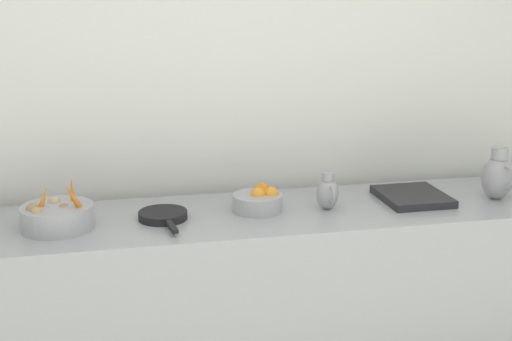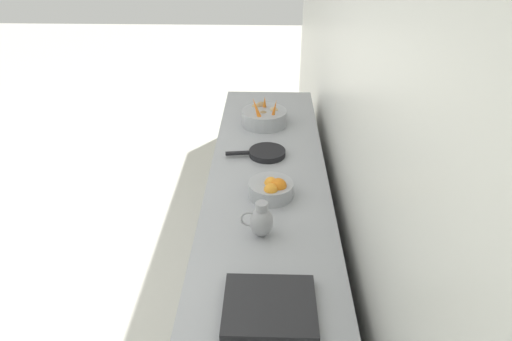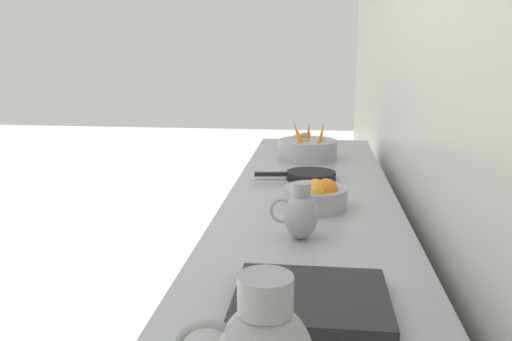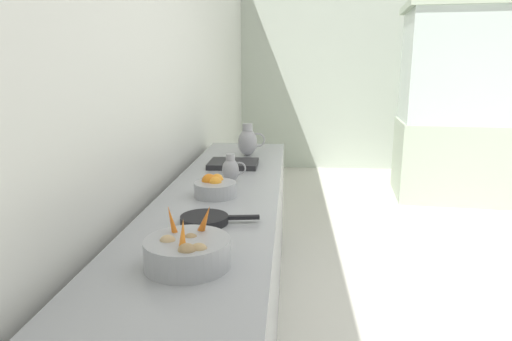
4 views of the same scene
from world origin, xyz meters
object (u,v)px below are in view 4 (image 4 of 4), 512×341
vegetable_colander (187,252)px  skillet_on_counter (206,219)px  metal_pitcher_tall (248,141)px  glass_block_booth (456,105)px  metal_pitcher_short (231,169)px  orange_bowl (215,187)px

vegetable_colander → skillet_on_counter: bearing=92.6°
metal_pitcher_tall → glass_block_booth: (2.29, 2.06, 0.13)m
metal_pitcher_short → skillet_on_counter: (-0.02, -0.75, -0.06)m
metal_pitcher_short → glass_block_booth: bearing=51.5°
orange_bowl → glass_block_booth: bearing=53.7°
orange_bowl → metal_pitcher_tall: 1.16m
metal_pitcher_tall → metal_pitcher_short: 0.85m
metal_pitcher_short → glass_block_booth: (2.32, 2.91, 0.17)m
orange_bowl → metal_pitcher_tall: (0.07, 1.16, 0.07)m
metal_pitcher_tall → metal_pitcher_short: metal_pitcher_tall is taller
metal_pitcher_short → skillet_on_counter: size_ratio=0.49×
orange_bowl → skillet_on_counter: orange_bowl is taller
metal_pitcher_tall → metal_pitcher_short: size_ratio=1.46×
vegetable_colander → skillet_on_counter: vegetable_colander is taller
vegetable_colander → orange_bowl: 0.89m
vegetable_colander → metal_pitcher_short: vegetable_colander is taller
vegetable_colander → glass_block_booth: (2.31, 4.10, 0.19)m
orange_bowl → metal_pitcher_short: 0.32m
metal_pitcher_short → skillet_on_counter: metal_pitcher_short is taller
metal_pitcher_short → skillet_on_counter: 0.75m
metal_pitcher_tall → glass_block_booth: 3.09m
vegetable_colander → skillet_on_counter: size_ratio=0.85×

